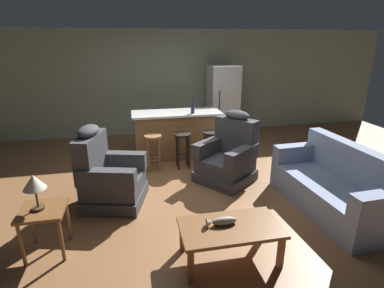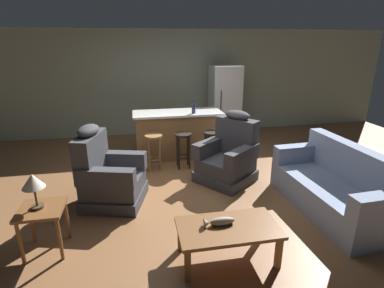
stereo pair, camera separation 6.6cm
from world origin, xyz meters
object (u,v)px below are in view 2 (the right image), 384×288
end_table (42,216)px  bar_stool_right (212,142)px  kitchen_island (178,134)px  recliner_near_lamp (108,176)px  fish_figurine (219,222)px  bar_stool_middle (183,144)px  coffee_table (228,231)px  bottle_tall_green (194,108)px  bar_stool_left (154,146)px  refrigerator (225,102)px  recliner_near_island (229,157)px  table_lamp (33,183)px  couch (335,188)px

end_table → bar_stool_right: bearing=40.1°
kitchen_island → bar_stool_right: (0.57, -0.63, -0.01)m
recliner_near_lamp → end_table: bearing=-107.0°
fish_figurine → bar_stool_middle: (0.03, 2.59, 0.01)m
coffee_table → end_table: bearing=165.2°
fish_figurine → bottle_tall_green: (0.31, 3.04, 0.59)m
fish_figurine → bar_stool_left: (-0.53, 2.59, 0.01)m
end_table → bar_stool_middle: (1.94, 2.10, 0.01)m
recliner_near_lamp → coffee_table: bearing=-33.4°
coffee_table → refrigerator: refrigerator is taller
bar_stool_left → refrigerator: 2.67m
recliner_near_island → recliner_near_lamp: bearing=-26.2°
fish_figurine → end_table: 1.98m
end_table → bar_stool_left: (1.39, 2.10, 0.01)m
bar_stool_left → bottle_tall_green: bottle_tall_green is taller
table_lamp → bar_stool_right: bearing=39.5°
bar_stool_left → bar_stool_middle: size_ratio=1.00×
kitchen_island → bottle_tall_green: size_ratio=6.41×
coffee_table → bar_stool_middle: 2.63m
recliner_near_lamp → refrigerator: refrigerator is taller
bar_stool_middle → bottle_tall_green: size_ratio=2.42×
coffee_table → bar_stool_right: (0.49, 2.63, 0.11)m
refrigerator → end_table: bearing=-129.9°
bar_stool_right → bottle_tall_green: bottle_tall_green is taller
kitchen_island → bottle_tall_green: (0.30, -0.18, 0.58)m
couch → refrigerator: size_ratio=1.10×
recliner_near_lamp → end_table: 1.20m
bar_stool_middle → refrigerator: 2.31m
kitchen_island → bottle_tall_green: bottle_tall_green is taller
table_lamp → refrigerator: 5.14m
couch → recliner_near_lamp: 3.28m
refrigerator → recliner_near_lamp: bearing=-132.3°
couch → bar_stool_left: size_ratio=2.85×
kitchen_island → refrigerator: size_ratio=1.02×
recliner_near_island → fish_figurine: bearing=31.7°
bottle_tall_green → bar_stool_middle: bearing=-122.4°
recliner_near_lamp → bottle_tall_green: 2.30m
recliner_near_island → bar_stool_left: (-1.24, 0.67, 0.05)m
recliner_near_island → bar_stool_middle: recliner_near_island is taller
fish_figurine → coffee_table: bearing=-23.7°
recliner_near_island → bar_stool_left: size_ratio=1.76×
coffee_table → bottle_tall_green: bottle_tall_green is taller
recliner_near_island → bottle_tall_green: bottle_tall_green is taller
end_table → recliner_near_lamp: bearing=57.9°
fish_figurine → bar_stool_middle: bar_stool_middle is taller
bar_stool_left → refrigerator: refrigerator is taller
end_table → bar_stool_middle: size_ratio=0.82×
bottle_tall_green → kitchen_island: bearing=148.5°
recliner_near_island → bar_stool_middle: 0.96m
recliner_near_lamp → bottle_tall_green: bottle_tall_green is taller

